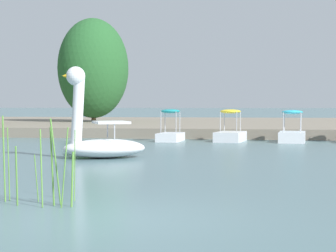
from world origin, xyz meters
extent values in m
plane|color=slate|center=(0.00, 0.00, 0.00)|extent=(627.64, 627.64, 0.00)
cube|color=slate|center=(0.00, 35.57, 0.27)|extent=(156.14, 27.80, 0.54)
ellipsoid|color=white|center=(-2.77, 10.46, 0.32)|extent=(3.21, 2.65, 0.64)
cylinder|color=white|center=(-3.58, 10.08, 1.63)|extent=(0.60, 0.54, 2.25)
sphere|color=white|center=(-3.64, 10.05, 2.75)|extent=(0.85, 0.85, 0.64)
cone|color=yellow|center=(-3.87, 9.95, 2.75)|extent=(0.50, 0.48, 0.35)
cube|color=white|center=(-2.57, 10.55, 1.20)|extent=(1.60, 1.76, 0.08)
cylinder|color=silver|center=(-2.84, 11.13, 0.92)|extent=(0.04, 0.04, 0.56)
cylinder|color=silver|center=(-2.30, 9.96, 0.92)|extent=(0.04, 0.04, 0.56)
cube|color=white|center=(-1.93, 19.77, 0.21)|extent=(1.20, 2.08, 0.41)
ellipsoid|color=teal|center=(-1.93, 19.77, 1.48)|extent=(1.03, 1.13, 0.20)
cylinder|color=#B7B7BF|center=(-2.27, 20.22, 0.94)|extent=(0.04, 0.04, 1.07)
cylinder|color=#B7B7BF|center=(-1.52, 20.16, 0.94)|extent=(0.04, 0.04, 1.07)
cylinder|color=#B7B7BF|center=(-2.34, 19.38, 0.94)|extent=(0.04, 0.04, 1.07)
cylinder|color=#B7B7BF|center=(-1.59, 19.32, 0.94)|extent=(0.04, 0.04, 1.07)
cube|color=white|center=(0.99, 20.06, 0.24)|extent=(1.56, 2.40, 0.47)
ellipsoid|color=yellow|center=(0.99, 20.06, 1.47)|extent=(1.17, 1.30, 0.20)
cylinder|color=#B7B7BF|center=(0.66, 20.58, 0.97)|extent=(0.04, 0.04, 1.00)
cylinder|color=#B7B7BF|center=(1.46, 20.45, 0.97)|extent=(0.04, 0.04, 1.00)
cylinder|color=#B7B7BF|center=(0.52, 19.66, 0.97)|extent=(0.04, 0.04, 1.00)
cylinder|color=#B7B7BF|center=(1.31, 19.54, 0.97)|extent=(0.04, 0.04, 1.00)
cube|color=white|center=(3.95, 20.06, 0.25)|extent=(1.41, 2.47, 0.49)
ellipsoid|color=#2DB7D1|center=(3.95, 20.06, 1.44)|extent=(1.12, 1.47, 0.20)
cylinder|color=#B7B7BF|center=(3.60, 20.64, 0.97)|extent=(0.04, 0.04, 0.95)
cylinder|color=#B7B7BF|center=(4.40, 20.57, 0.97)|extent=(0.04, 0.04, 0.95)
cylinder|color=#B7B7BF|center=(3.50, 19.54, 0.97)|extent=(0.04, 0.04, 0.95)
cylinder|color=#B7B7BF|center=(4.30, 19.47, 0.97)|extent=(0.04, 0.04, 0.95)
cylinder|color=brown|center=(-9.87, 33.88, 1.88)|extent=(0.35, 0.35, 2.68)
ellipsoid|color=#235628|center=(-9.87, 33.88, 4.51)|extent=(6.77, 7.21, 7.42)
cylinder|color=#568E38|center=(-1.20, 1.06, 0.70)|extent=(0.05, 0.15, 1.41)
cylinder|color=#568E38|center=(-0.83, 1.05, 0.49)|extent=(0.06, 0.08, 0.97)
cylinder|color=#568E38|center=(-0.99, 1.70, 0.66)|extent=(0.05, 0.19, 1.32)
cylinder|color=#568E38|center=(-0.92, 0.90, 0.70)|extent=(0.16, 0.05, 1.40)
cylinder|color=#568E38|center=(-1.65, 1.46, 0.44)|extent=(0.08, 0.04, 0.87)
cylinder|color=#568E38|center=(-1.82, 0.95, 0.54)|extent=(0.06, 0.14, 1.07)
cylinder|color=#568E38|center=(-2.27, 1.42, 0.80)|extent=(0.11, 0.13, 1.59)
cylinder|color=#568E38|center=(-1.13, 1.03, 0.78)|extent=(0.13, 0.24, 1.55)
cylinder|color=#568E38|center=(-1.35, 0.93, 0.68)|extent=(0.10, 0.15, 1.36)
cylinder|color=#568E38|center=(-2.24, 1.57, 0.69)|extent=(0.11, 0.14, 1.37)
camera|label=1|loc=(2.43, -8.93, 1.80)|focal=63.37mm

